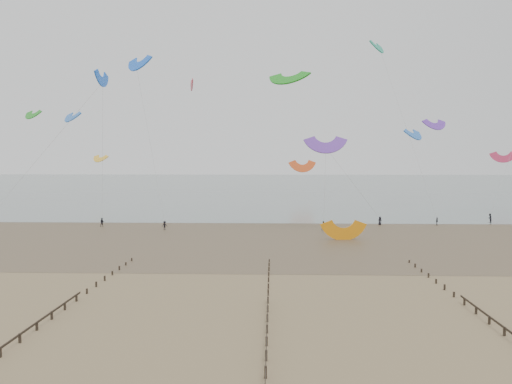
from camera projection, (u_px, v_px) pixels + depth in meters
ground at (231, 285)px, 52.77m from camera, size 500.00×500.00×0.00m
sea_and_shore at (224, 235)px, 87.21m from camera, size 500.00×665.00×0.03m
groynes at (266, 351)px, 33.61m from camera, size 72.16×50.16×1.00m
kitesurfers at (335, 221)px, 100.30m from camera, size 146.30×19.46×1.89m
grounded_kite at (343, 240)px, 82.05m from camera, size 6.68×5.40×3.47m
kites_airborne at (258, 130)px, 144.64m from camera, size 214.42×100.85×37.57m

